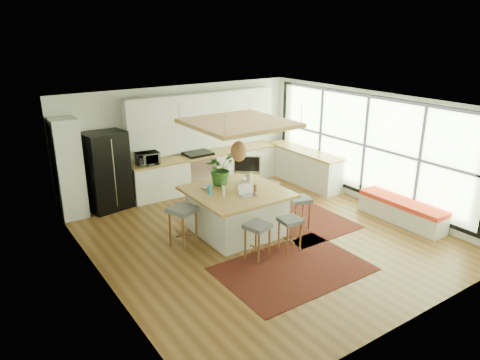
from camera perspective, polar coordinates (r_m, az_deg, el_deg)
floor at (r=9.34m, az=2.76°, el=-7.00°), size 7.00×7.00×0.00m
ceiling at (r=8.50m, az=3.05°, el=9.56°), size 7.00×7.00×0.00m
wall_back at (r=11.70m, az=-7.50°, el=5.33°), size 6.50×0.00×6.50m
wall_front at (r=6.59m, az=21.64°, el=-7.07°), size 6.50×0.00×6.50m
wall_left at (r=7.45m, az=-17.55°, el=-3.55°), size 0.00×7.00×7.00m
wall_right at (r=11.02m, az=16.56°, el=3.83°), size 0.00×7.00×7.00m
window_wall at (r=10.99m, az=16.48°, el=4.06°), size 0.10×6.20×2.60m
pantry at (r=10.52m, az=-21.08°, el=1.33°), size 0.55×0.60×2.25m
back_counter_base at (r=11.93m, az=-4.26°, el=1.16°), size 4.20×0.60×0.88m
back_counter_top at (r=11.79m, az=-4.31°, el=3.29°), size 4.24×0.64×0.05m
backsplash at (r=11.93m, az=-5.09°, el=5.69°), size 4.20×0.02×0.80m
upper_cabinets at (r=11.64m, az=-4.82°, el=9.37°), size 4.20×0.34×0.70m
range at (r=11.79m, az=-5.32°, el=1.22°), size 0.76×0.62×1.00m
right_counter_base at (r=12.36m, az=8.12°, el=1.67°), size 0.60×2.50×0.88m
right_counter_top at (r=12.23m, az=8.22°, el=3.72°), size 0.64×2.54×0.05m
window_bench at (r=10.45m, az=19.96°, el=-3.75°), size 0.52×2.00×0.50m
ceiling_panel at (r=8.78m, az=-0.17°, el=5.57°), size 1.86×1.86×0.80m
rug_near at (r=8.16m, az=6.76°, el=-11.20°), size 2.60×1.80×0.01m
rug_right at (r=10.24m, az=6.93°, el=-4.66°), size 1.80×2.60×0.01m
fridge at (r=10.78m, az=-16.71°, el=1.11°), size 1.03×0.87×1.85m
island at (r=9.27m, az=-0.43°, el=-4.02°), size 1.85×1.85×0.93m
stool_near_left at (r=8.29m, az=2.23°, el=-7.80°), size 0.51×0.51×0.70m
stool_near_right at (r=8.64m, az=6.36°, el=-6.75°), size 0.43×0.43×0.66m
stool_right_front at (r=9.57m, az=7.58°, el=-4.15°), size 0.52×0.52×0.70m
stool_right_back at (r=10.28m, az=3.35°, el=-2.32°), size 0.52×0.52×0.74m
stool_left_side at (r=8.85m, az=-7.27°, el=-6.15°), size 0.60×0.60×0.80m
laptop at (r=8.78m, az=1.05°, el=-1.28°), size 0.35×0.37×0.24m
monitor at (r=9.64m, az=0.89°, el=1.51°), size 0.59×0.54×0.55m
microwave at (r=11.00m, az=-11.74°, el=2.89°), size 0.56×0.34×0.37m
island_plant at (r=9.39m, az=-2.57°, el=1.10°), size 0.87×0.90×0.55m
island_bowl at (r=9.19m, az=-4.41°, el=-0.99°), size 0.27×0.27×0.05m
island_bottle_0 at (r=8.87m, az=-3.75°, el=-1.26°), size 0.07×0.07×0.19m
island_bottle_1 at (r=8.74m, az=-2.07°, el=-1.55°), size 0.07×0.07×0.19m
island_bottle_2 at (r=8.97m, az=1.96°, el=-1.00°), size 0.07×0.07×0.19m
island_bottle_3 at (r=9.29m, az=1.19°, el=-0.27°), size 0.07×0.07×0.19m
island_bottle_4 at (r=9.16m, az=-2.35°, el=-0.57°), size 0.07×0.07×0.19m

